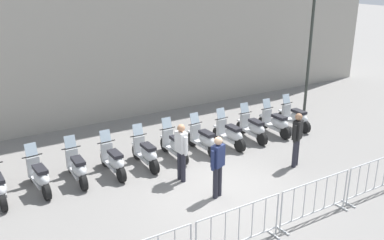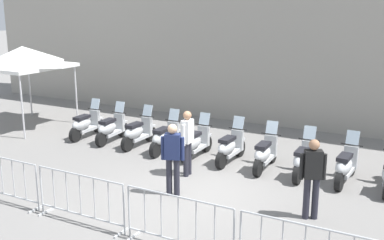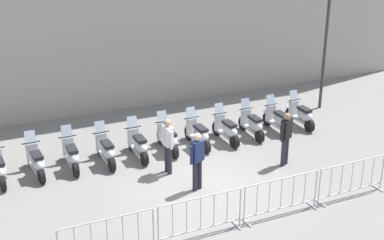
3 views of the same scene
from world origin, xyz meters
The scene contains 17 objects.
ground_plane centered at (0.00, 0.00, 0.00)m, with size 120.00×120.00×0.00m, color slate.
motorcycle_0 centered at (-5.36, 2.36, 0.45)m, with size 0.56×1.73×1.24m.
motorcycle_1 centered at (-4.30, 2.39, 0.45)m, with size 0.57×1.73×1.24m.
motorcycle_2 centered at (-3.26, 2.43, 0.45)m, with size 0.56×1.72×1.24m.
motorcycle_3 centered at (-2.19, 2.36, 0.45)m, with size 0.56×1.72×1.24m.
motorcycle_4 centered at (-1.14, 2.38, 0.45)m, with size 0.56×1.72×1.24m.
motorcycle_5 centered at (-0.09, 2.48, 0.45)m, with size 0.56×1.72×1.24m.
motorcycle_6 centered at (0.98, 2.45, 0.45)m, with size 0.56×1.73×1.24m.
motorcycle_7 centered at (2.03, 2.45, 0.45)m, with size 0.56×1.73×1.24m.
motorcycle_8 centered at (3.08, 2.54, 0.45)m, with size 0.56×1.72×1.24m.
barrier_segment_0 centered at (-3.37, -2.49, 0.53)m, with size 2.22×0.51×1.07m.
barrier_segment_1 centered at (-1.07, -2.42, 0.53)m, with size 2.22×0.51×1.07m.
barrier_segment_2 centered at (1.23, -2.34, 0.53)m, with size 2.22×0.51×1.07m.
officer_near_row_end centered at (-0.23, -0.25, 0.98)m, with size 0.51×0.34×1.73m.
officer_mid_plaza centered at (2.92, 0.17, 0.98)m, with size 0.49×0.36×1.73m.
officer_by_barriers centered at (-0.61, 1.06, 0.98)m, with size 0.26×0.55×1.73m.
canopy_tent centered at (-8.30, 2.49, 2.52)m, with size 2.76×2.76×2.91m.
Camera 2 is at (5.40, -8.94, 4.41)m, focal length 44.07 mm.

